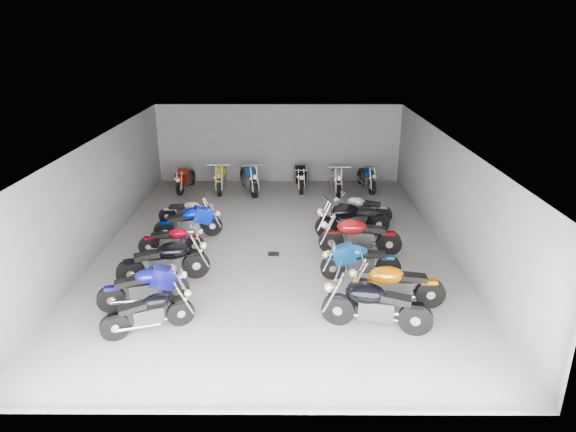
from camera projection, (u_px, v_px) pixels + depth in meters
name	position (u px, v px, depth m)	size (l,w,h in m)	color
ground	(274.00, 247.00, 15.18)	(14.00, 14.00, 0.00)	gray
wall_back	(279.00, 144.00, 21.20)	(10.00, 0.10, 3.20)	slate
wall_left	(99.00, 195.00, 14.65)	(0.10, 14.00, 3.20)	slate
wall_right	(449.00, 196.00, 14.61)	(0.10, 14.00, 3.20)	slate
ceiling	(273.00, 140.00, 14.07)	(10.00, 14.00, 0.04)	black
drain_grate	(274.00, 254.00, 14.71)	(0.32, 0.32, 0.01)	black
motorcycle_left_a	(149.00, 312.00, 10.80)	(1.85, 0.93, 0.87)	black
motorcycle_left_b	(145.00, 287.00, 11.77)	(2.04, 0.74, 0.92)	black
motorcycle_left_c	(165.00, 261.00, 12.94)	(2.28, 0.84, 1.03)	black
motorcycle_left_d	(172.00, 240.00, 14.51)	(1.87, 0.39, 0.82)	black
motorcycle_left_e	(189.00, 223.00, 15.67)	(2.03, 0.83, 0.92)	black
motorcycle_left_f	(187.00, 212.00, 16.76)	(1.87, 0.41, 0.82)	black
motorcycle_right_a	(375.00, 305.00, 10.88)	(2.33, 0.74, 1.04)	black
motorcycle_right_b	(395.00, 285.00, 11.77)	(2.28, 0.45, 1.00)	black
motorcycle_right_c	(360.00, 261.00, 13.11)	(2.07, 0.41, 0.91)	black
motorcycle_right_d	(359.00, 236.00, 14.52)	(2.36, 0.50, 1.03)	black
motorcycle_right_e	(352.00, 219.00, 15.77)	(2.35, 0.64, 1.04)	black
motorcycle_right_f	(361.00, 209.00, 16.99)	(1.97, 0.52, 0.87)	black
motorcycle_back_a	(185.00, 178.00, 20.33)	(0.47, 2.02, 0.89)	black
motorcycle_back_b	(221.00, 177.00, 20.29)	(0.46, 2.29, 1.00)	black
motorcycle_back_c	(249.00, 178.00, 20.09)	(0.89, 2.30, 1.04)	black
motorcycle_back_d	(299.00, 176.00, 20.47)	(0.47, 2.18, 0.96)	black
motorcycle_back_e	(337.00, 179.00, 20.01)	(0.44, 2.28, 1.00)	black
motorcycle_back_f	(367.00, 177.00, 20.44)	(0.53, 2.05, 0.90)	black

